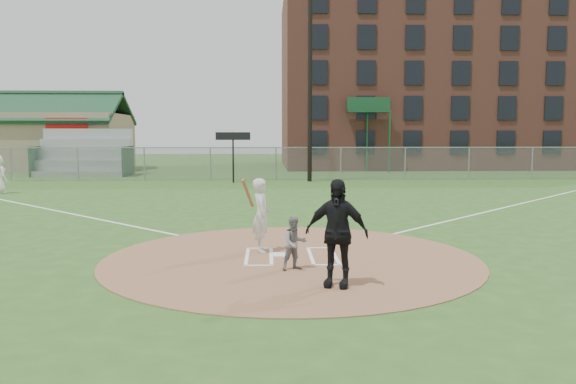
{
  "coord_description": "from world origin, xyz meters",
  "views": [
    {
      "loc": [
        -0.54,
        -12.38,
        2.77
      ],
      "look_at": [
        0.0,
        2.0,
        1.3
      ],
      "focal_mm": 35.0,
      "sensor_mm": 36.0,
      "label": 1
    }
  ],
  "objects_px": {
    "home_plate": "(281,255)",
    "umpire": "(336,233)",
    "catcher": "(295,243)",
    "batter_at_plate": "(261,215)"
  },
  "relations": [
    {
      "from": "home_plate",
      "to": "umpire",
      "type": "height_order",
      "value": "umpire"
    },
    {
      "from": "catcher",
      "to": "umpire",
      "type": "bearing_deg",
      "value": -83.29
    },
    {
      "from": "home_plate",
      "to": "umpire",
      "type": "xyz_separation_m",
      "value": [
        0.95,
        -2.66,
        0.97
      ]
    },
    {
      "from": "catcher",
      "to": "batter_at_plate",
      "type": "relative_size",
      "value": 0.62
    },
    {
      "from": "umpire",
      "to": "batter_at_plate",
      "type": "height_order",
      "value": "umpire"
    },
    {
      "from": "catcher",
      "to": "home_plate",
      "type": "bearing_deg",
      "value": 78.53
    },
    {
      "from": "catcher",
      "to": "batter_at_plate",
      "type": "distance_m",
      "value": 1.97
    },
    {
      "from": "home_plate",
      "to": "batter_at_plate",
      "type": "bearing_deg",
      "value": 136.02
    },
    {
      "from": "home_plate",
      "to": "umpire",
      "type": "distance_m",
      "value": 2.99
    },
    {
      "from": "home_plate",
      "to": "umpire",
      "type": "bearing_deg",
      "value": -70.43
    }
  ]
}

